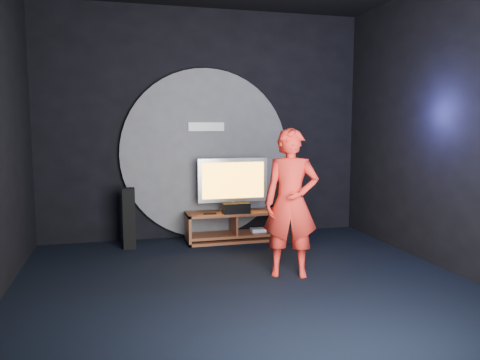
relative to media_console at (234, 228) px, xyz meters
name	(u,v)px	position (x,y,z in m)	size (l,w,h in m)	color
floor	(248,288)	(-0.36, -2.05, -0.19)	(5.00, 5.00, 0.00)	black
back_wall	(205,125)	(-0.36, 0.45, 1.56)	(5.00, 0.04, 3.50)	black
front_wall	(378,125)	(-0.36, -4.55, 1.56)	(5.00, 0.04, 3.50)	black
right_wall	(455,125)	(2.14, -2.05, 1.56)	(0.04, 5.00, 3.50)	black
wall_disc_panel	(206,154)	(-0.36, 0.39, 1.11)	(2.60, 0.11, 2.60)	#515156
media_console	(234,228)	(0.00, 0.00, 0.00)	(1.44, 0.45, 0.45)	brown
tv	(233,182)	(-0.01, 0.07, 0.69)	(1.07, 0.22, 0.80)	#AAAAB1
center_speaker	(236,208)	(-0.01, -0.15, 0.33)	(0.40, 0.15, 0.15)	black
remote	(210,214)	(-0.40, -0.12, 0.27)	(0.18, 0.05, 0.02)	black
tower_speaker_left	(129,218)	(-1.55, -0.04, 0.24)	(0.17, 0.19, 0.86)	black
tower_speaker_right	(277,207)	(0.77, 0.30, 0.24)	(0.17, 0.19, 0.86)	black
subwoofer	(292,231)	(0.84, -0.21, -0.04)	(0.29, 0.29, 0.31)	black
player	(291,203)	(0.24, -1.74, 0.66)	(0.63, 0.41, 1.72)	red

